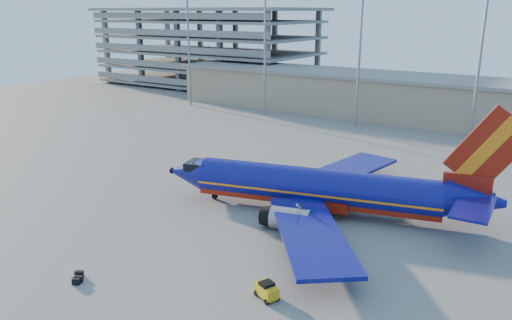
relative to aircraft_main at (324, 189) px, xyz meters
The scene contains 7 objects.
ground 10.41m from the aircraft_main, 146.98° to the right, with size 220.00×220.00×0.00m, color slate.
terminal_building 52.56m from the aircraft_main, 88.30° to the left, with size 122.00×16.00×8.50m.
parking_garage 98.71m from the aircraft_main, 135.77° to the left, with size 62.00×32.00×21.40m.
light_mast_row 43.30m from the aircraft_main, 94.85° to the left, with size 101.60×1.60×28.65m.
aircraft_main is the anchor object (origin of this frame).
baggage_tug 17.75m from the aircraft_main, 77.38° to the right, with size 2.16×1.78×1.34m.
luggage_pile 25.56m from the aircraft_main, 112.96° to the right, with size 1.47×1.49×0.52m.
Camera 1 is at (29.75, -39.34, 20.54)m, focal length 35.00 mm.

